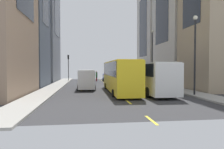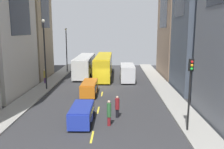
# 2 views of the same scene
# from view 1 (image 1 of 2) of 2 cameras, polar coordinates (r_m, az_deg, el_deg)

# --- Properties ---
(ground_plane) EXTENTS (42.58, 42.58, 0.00)m
(ground_plane) POSITION_cam_1_polar(r_m,az_deg,el_deg) (32.02, -0.95, -3.25)
(ground_plane) COLOR #333335
(sidewalk_west) EXTENTS (2.45, 44.00, 0.15)m
(sidewalk_west) POSITION_cam_1_polar(r_m,az_deg,el_deg) (33.86, 12.75, -2.89)
(sidewalk_west) COLOR #9E9B93
(sidewalk_west) RESTS_ON ground
(sidewalk_east) EXTENTS (2.45, 44.00, 0.15)m
(sidewalk_east) POSITION_cam_1_polar(r_m,az_deg,el_deg) (32.15, -15.41, -3.16)
(sidewalk_east) COLOR #9E9B93
(sidewalk_east) RESTS_ON ground
(lane_stripe_0) EXTENTS (0.16, 2.00, 0.01)m
(lane_stripe_0) POSITION_cam_1_polar(r_m,az_deg,el_deg) (52.90, -3.46, -1.24)
(lane_stripe_0) COLOR yellow
(lane_stripe_0) RESTS_ON ground
(lane_stripe_1) EXTENTS (0.16, 2.00, 0.01)m
(lane_stripe_1) POSITION_cam_1_polar(r_m,az_deg,el_deg) (46.92, -2.97, -1.63)
(lane_stripe_1) COLOR yellow
(lane_stripe_1) RESTS_ON ground
(lane_stripe_2) EXTENTS (0.16, 2.00, 0.01)m
(lane_stripe_2) POSITION_cam_1_polar(r_m,az_deg,el_deg) (40.95, -2.34, -2.13)
(lane_stripe_2) COLOR yellow
(lane_stripe_2) RESTS_ON ground
(lane_stripe_3) EXTENTS (0.16, 2.00, 0.01)m
(lane_stripe_3) POSITION_cam_1_polar(r_m,az_deg,el_deg) (34.99, -1.50, -2.80)
(lane_stripe_3) COLOR yellow
(lane_stripe_3) RESTS_ON ground
(lane_stripe_4) EXTENTS (0.16, 2.00, 0.01)m
(lane_stripe_4) POSITION_cam_1_polar(r_m,az_deg,el_deg) (29.05, -0.30, -3.75)
(lane_stripe_4) COLOR yellow
(lane_stripe_4) RESTS_ON ground
(lane_stripe_5) EXTENTS (0.16, 2.00, 0.01)m
(lane_stripe_5) POSITION_cam_1_polar(r_m,az_deg,el_deg) (23.15, 1.51, -5.19)
(lane_stripe_5) COLOR yellow
(lane_stripe_5) RESTS_ON ground
(lane_stripe_6) EXTENTS (0.16, 2.00, 0.01)m
(lane_stripe_6) POSITION_cam_1_polar(r_m,az_deg,el_deg) (17.30, 4.57, -7.58)
(lane_stripe_6) COLOR yellow
(lane_stripe_6) RESTS_ON ground
(lane_stripe_7) EXTENTS (0.16, 2.00, 0.01)m
(lane_stripe_7) POSITION_cam_1_polar(r_m,az_deg,el_deg) (11.61, 10.80, -12.29)
(lane_stripe_7) COLOR yellow
(lane_stripe_7) RESTS_ON ground
(building_west_0) EXTENTS (6.67, 10.91, 24.23)m
(building_west_0) POSITION_cam_1_polar(r_m,az_deg,el_deg) (49.81, 12.26, 12.52)
(building_west_0) COLOR beige
(building_west_0) RESTS_ON ground
(city_bus_white) EXTENTS (2.80, 11.57, 3.35)m
(city_bus_white) POSITION_cam_1_polar(r_m,az_deg,el_deg) (23.74, 10.21, -0.19)
(city_bus_white) COLOR silver
(city_bus_white) RESTS_ON ground
(streetcar_yellow) EXTENTS (2.70, 12.95, 3.59)m
(streetcar_yellow) POSITION_cam_1_polar(r_m,az_deg,el_deg) (24.05, 2.00, 0.14)
(streetcar_yellow) COLOR yellow
(streetcar_yellow) RESTS_ON ground
(delivery_van_white) EXTENTS (2.25, 5.06, 2.58)m
(delivery_van_white) POSITION_cam_1_polar(r_m,az_deg,el_deg) (27.32, -7.08, -0.96)
(delivery_van_white) COLOR white
(delivery_van_white) RESTS_ON ground
(car_orange_0) EXTENTS (1.87, 4.70, 1.62)m
(car_orange_0) POSITION_cam_1_polar(r_m,az_deg,el_deg) (35.50, 0.82, -1.20)
(car_orange_0) COLOR orange
(car_orange_0) RESTS_ON ground
(car_blue_1) EXTENTS (1.90, 4.04, 1.52)m
(car_blue_1) POSITION_cam_1_polar(r_m,az_deg,el_deg) (44.38, -1.29, -0.67)
(car_blue_1) COLOR #2338AD
(car_blue_1) RESTS_ON ground
(pedestrian_crossing_mid) EXTENTS (0.37, 0.37, 2.04)m
(pedestrian_crossing_mid) POSITION_cam_1_polar(r_m,az_deg,el_deg) (31.73, 15.09, -1.12)
(pedestrian_crossing_mid) COLOR #593372
(pedestrian_crossing_mid) RESTS_ON ground
(pedestrian_walking_far) EXTENTS (0.38, 0.38, 1.98)m
(pedestrian_walking_far) POSITION_cam_1_polar(r_m,az_deg,el_deg) (42.73, -5.05, -0.58)
(pedestrian_walking_far) COLOR black
(pedestrian_walking_far) RESTS_ON ground
(pedestrian_crossing_near) EXTENTS (0.36, 0.36, 2.14)m
(pedestrian_crossing_near) POSITION_cam_1_polar(r_m,az_deg,el_deg) (44.63, -4.27, -0.36)
(pedestrian_crossing_near) COLOR maroon
(pedestrian_crossing_near) RESTS_ON ground
(traffic_light_near_corner) EXTENTS (0.32, 0.44, 5.49)m
(traffic_light_near_corner) POSITION_cam_1_polar(r_m,az_deg,el_deg) (45.82, -11.95, 3.24)
(traffic_light_near_corner) COLOR black
(traffic_light_near_corner) RESTS_ON ground
(streetlamp_near) EXTENTS (0.44, 0.44, 7.90)m
(streetlamp_near) POSITION_cam_1_polar(r_m,az_deg,el_deg) (22.38, 21.93, 7.05)
(streetlamp_near) COLOR black
(streetlamp_near) RESTS_ON ground
(streetlamp_far) EXTENTS (0.44, 0.44, 8.87)m
(streetlamp_far) POSITION_cam_1_polar(r_m,az_deg,el_deg) (34.68, 11.03, 6.09)
(streetlamp_far) COLOR black
(streetlamp_far) RESTS_ON ground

